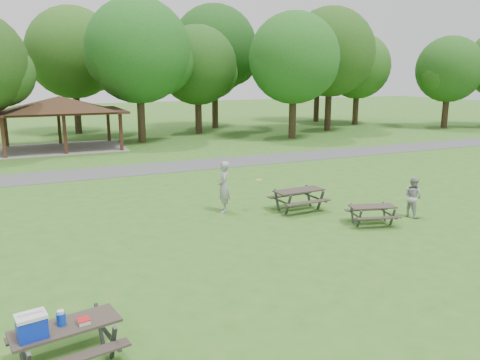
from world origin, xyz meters
The scene contains 18 objects.
ground centered at (0.00, 0.00, 0.00)m, with size 160.00×160.00×0.00m, color #30621C.
asphalt_path centered at (0.00, 14.00, 0.01)m, with size 120.00×3.20×0.02m, color #474749.
pavilion centered at (-4.00, 24.00, 3.06)m, with size 8.60×7.01×3.76m.
tree_row_e centered at (2.10, 25.03, 6.78)m, with size 8.40×8.00×11.02m.
tree_row_f centered at (8.09, 28.53, 5.84)m, with size 7.35×7.00×9.55m.
tree_row_g centered at (14.09, 22.03, 6.33)m, with size 7.77×7.40×10.25m.
tree_row_h centered at (20.10, 25.53, 7.03)m, with size 8.61×8.20×11.37m.
tree_row_i centered at (26.08, 29.03, 5.91)m, with size 7.14×6.80×9.52m.
tree_row_j centered at (32.08, 22.53, 5.56)m, with size 6.72×6.40×8.96m.
tree_deep_b centered at (-1.90, 33.03, 6.89)m, with size 8.40×8.00×11.13m.
tree_deep_c centered at (11.10, 32.03, 7.44)m, with size 8.82×8.40×11.90m.
tree_deep_d centered at (24.10, 33.53, 7.03)m, with size 8.40×8.00×11.27m.
picnic_table_near centered at (-6.11, -3.63, 0.75)m, with size 2.13×1.82×1.31m.
picnic_table_middle centered at (3.25, 3.36, 0.63)m, with size 2.04×1.67×0.85m.
picnic_table_far centered at (4.72, 0.75, 0.51)m, with size 1.89×1.67×0.70m.
frisbee_in_flight centered at (1.67, 3.71, 1.30)m, with size 0.27×0.27×0.02m.
frisbee_thrower centered at (0.48, 4.38, 1.00)m, with size 0.73×0.48×2.00m, color #949396.
frisbee_catcher centered at (6.70, 0.86, 0.77)m, with size 0.74×0.58×1.53m, color #A8A8AB.
Camera 1 is at (-6.23, -11.89, 5.24)m, focal length 35.00 mm.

